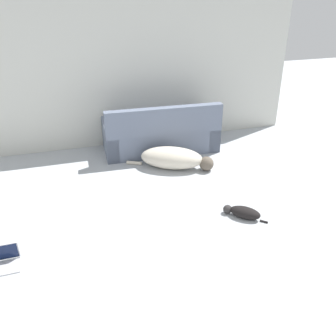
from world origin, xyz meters
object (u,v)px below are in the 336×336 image
(couch, at_px, (161,135))
(dog, at_px, (174,158))
(laptop_open, at_px, (4,259))
(cat, at_px, (243,212))

(couch, bearing_deg, dog, 93.45)
(dog, bearing_deg, laptop_open, -119.18)
(couch, height_order, laptop_open, couch)
(dog, height_order, cat, dog)
(dog, height_order, laptop_open, dog)
(couch, xyz_separation_m, laptop_open, (-2.35, -2.33, -0.20))
(couch, distance_m, cat, 2.30)
(dog, bearing_deg, couch, 117.44)
(cat, bearing_deg, couch, -36.66)
(couch, height_order, cat, couch)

